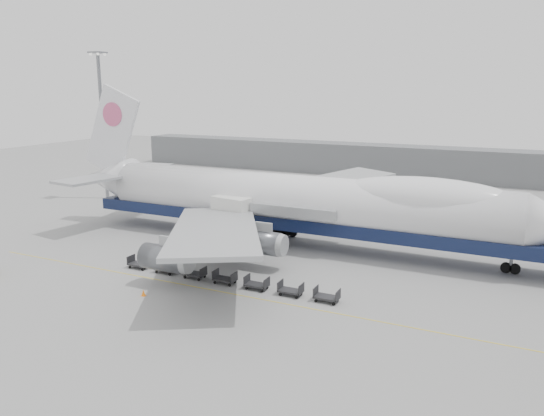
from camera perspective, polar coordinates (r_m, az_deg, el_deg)
The scene contains 14 objects.
ground at distance 57.21m, azimuth -2.23°, elevation -7.01°, with size 260.00×260.00×0.00m, color gray.
apron_line at distance 52.33m, azimuth -5.33°, elevation -8.98°, with size 60.00×0.15×0.01m, color gold.
hangar at distance 123.75m, azimuth 8.90°, elevation 5.24°, with size 110.00×8.00×7.00m, color slate.
floodlight_mast at distance 98.34m, azimuth -17.81°, elevation 9.19°, with size 2.40×2.40×25.43m.
airliner at distance 65.88m, azimuth 3.10°, elevation 0.72°, with size 67.00×55.30×19.98m.
catering_truck at distance 66.64m, azimuth -4.20°, elevation -1.07°, with size 5.70×4.33×6.18m.
traffic_cone at distance 52.58m, azimuth -13.67°, elevation -8.86°, with size 0.42×0.42×0.62m.
dolly_0 at distance 60.36m, azimuth -14.11°, elevation -5.80°, with size 2.30×1.35×1.30m.
dolly_1 at distance 58.19m, azimuth -11.32°, elevation -6.36°, with size 2.30×1.35×1.30m.
dolly_2 at distance 56.17m, azimuth -8.32°, elevation -6.95°, with size 2.30×1.35×1.30m.
dolly_3 at distance 54.31m, azimuth -5.10°, elevation -7.56°, with size 2.30×1.35×1.30m.
dolly_4 at distance 52.65m, azimuth -1.65°, elevation -8.18°, with size 2.30×1.35×1.30m.
dolly_5 at distance 51.19m, azimuth 2.02°, elevation -8.81°, with size 2.30×1.35×1.30m.
dolly_6 at distance 49.95m, azimuth 5.91°, elevation -9.43°, with size 2.30×1.35×1.30m.
Camera 1 is at (25.27, -47.55, 19.33)m, focal length 35.00 mm.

